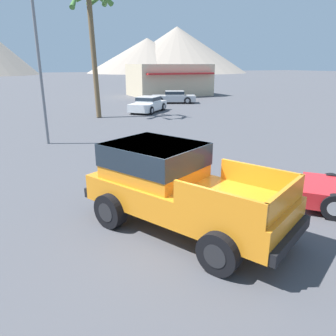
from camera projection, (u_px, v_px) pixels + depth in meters
ground_plane at (173, 221)px, 8.23m from camera, size 320.00×320.00×0.00m
orange_pickup_truck at (174, 182)px, 7.73m from camera, size 4.00×5.38×1.96m
parked_car_white at (148, 104)px, 26.77m from camera, size 4.12×4.08×1.24m
parked_car_silver at (174, 97)px, 32.83m from camera, size 4.70×3.39×1.20m
street_lamp_post at (38, 49)px, 14.88m from camera, size 0.90×0.24×7.33m
palm_tree_tall at (93, 21)px, 22.30m from camera, size 3.18×3.09×8.77m
storefront_building at (169, 80)px, 40.61m from camera, size 9.41×6.62×3.75m
distant_mountain_range at (58, 48)px, 122.28m from camera, size 178.59×75.43×21.49m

